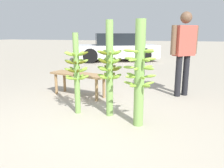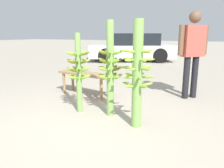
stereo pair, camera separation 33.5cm
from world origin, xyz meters
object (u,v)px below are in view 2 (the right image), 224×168
Objects in this scene: banana_stalk_center at (110,68)px; parked_car at (132,48)px; vendor_person at (193,48)px; market_bench at (86,77)px; banana_stalk_left at (79,70)px; banana_stalk_right at (137,74)px.

parked_car is at bearing 107.55° from banana_stalk_center.
vendor_person reaches higher than market_bench.
banana_stalk_right reaches higher than banana_stalk_left.
banana_stalk_right is 0.86× the size of vendor_person.
banana_stalk_center is (0.54, 0.07, 0.06)m from banana_stalk_left.
market_bench is 0.31× the size of parked_car.
banana_stalk_right is at bearing 174.71° from parked_car.
banana_stalk_center is 0.57m from banana_stalk_right.
market_bench is (-2.04, -0.74, -0.62)m from vendor_person.
vendor_person reaches higher than banana_stalk_right.
vendor_person is 6.41m from parked_car.
vendor_person is at bearing 30.70° from market_bench.
market_bench is 6.36m from parked_car.
market_bench is at bearing 144.37° from banana_stalk_right.
parked_car reaches higher than market_bench.
vendor_person is at bearing 57.00° from banana_stalk_center.
banana_stalk_left reaches higher than market_bench.
vendor_person is (1.04, 1.60, 0.25)m from banana_stalk_center.
banana_stalk_left is 1.09m from market_bench.
banana_stalk_center is 1.11× the size of market_bench.
banana_stalk_left is 1.08m from banana_stalk_right.
vendor_person is (1.58, 1.68, 0.31)m from banana_stalk_left.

